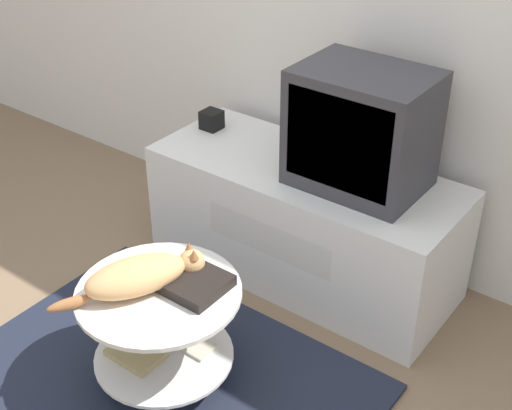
% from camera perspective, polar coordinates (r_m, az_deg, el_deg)
% --- Properties ---
extents(ground_plane, '(12.00, 12.00, 0.00)m').
position_cam_1_polar(ground_plane, '(2.86, -7.74, -14.29)').
color(ground_plane, '#7F664C').
extents(rug, '(1.53, 1.14, 0.02)m').
position_cam_1_polar(rug, '(2.85, -7.75, -14.15)').
color(rug, '#1E2333').
rests_on(rug, ground_plane).
extents(tv_stand, '(1.40, 0.56, 0.55)m').
position_cam_1_polar(tv_stand, '(3.24, 3.85, -1.34)').
color(tv_stand, silver).
rests_on(tv_stand, ground_plane).
extents(tv, '(0.53, 0.39, 0.49)m').
position_cam_1_polar(tv, '(2.90, 8.47, 6.00)').
color(tv, '#333338').
rests_on(tv, tv_stand).
extents(speaker, '(0.09, 0.09, 0.09)m').
position_cam_1_polar(speaker, '(3.43, -3.57, 6.82)').
color(speaker, black).
rests_on(speaker, tv_stand).
extents(coffee_table, '(0.60, 0.60, 0.42)m').
position_cam_1_polar(coffee_table, '(2.69, -7.66, -9.45)').
color(coffee_table, '#B2B2B7').
rests_on(coffee_table, rug).
extents(dvd_box, '(0.21, 0.21, 0.04)m').
position_cam_1_polar(dvd_box, '(2.57, -4.84, -6.29)').
color(dvd_box, black).
rests_on(dvd_box, coffee_table).
extents(cat, '(0.32, 0.54, 0.12)m').
position_cam_1_polar(cat, '(2.57, -9.23, -5.56)').
color(cat, tan).
rests_on(cat, coffee_table).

